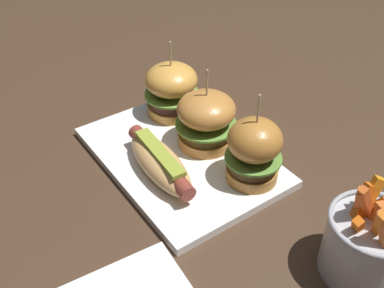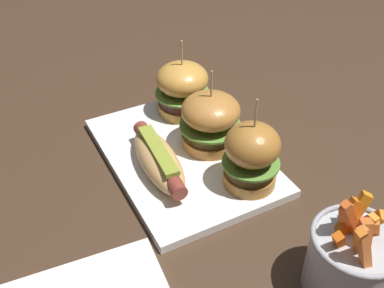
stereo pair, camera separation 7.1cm
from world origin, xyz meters
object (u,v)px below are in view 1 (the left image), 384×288
Objects in this scene: hot_dog at (160,162)px; slider_center at (206,119)px; slider_left at (172,89)px; fries_bucket at (367,243)px; platter_main at (181,156)px; slider_right at (254,150)px.

slider_center is (-0.02, 0.10, 0.03)m from hot_dog.
slider_center is at bearing -2.23° from slider_left.
slider_center reaches higher than fries_bucket.
hot_dog reaches higher than platter_main.
slider_right is (0.09, 0.11, 0.03)m from hot_dog.
hot_dog is 1.18× the size of slider_right.
slider_right is at bearing 27.00° from platter_main.
fries_bucket is at bearing 2.42° from slider_right.
hot_dog is (0.02, -0.05, 0.03)m from platter_main.
slider_right is (0.22, 0.00, 0.00)m from slider_left.
slider_left reaches higher than hot_dog.
hot_dog is 0.17m from slider_left.
slider_right is at bearing 2.80° from slider_center.
platter_main is 1.86× the size of hot_dog.
platter_main is at bearing -153.00° from slider_right.
fries_bucket is at bearing 1.32° from slider_left.
fries_bucket is (0.42, 0.01, -0.01)m from slider_left.
slider_right reaches higher than fries_bucket.
slider_left is (-0.11, 0.06, 0.06)m from platter_main.
fries_bucket reaches higher than platter_main.
slider_left is 0.95× the size of slider_right.
hot_dog is 1.25× the size of slider_left.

